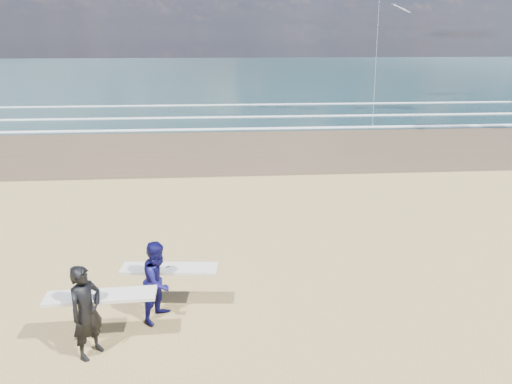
{
  "coord_description": "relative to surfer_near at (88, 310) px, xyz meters",
  "views": [
    {
      "loc": [
        3.33,
        -7.8,
        6.12
      ],
      "look_at": [
        4.36,
        6.0,
        1.32
      ],
      "focal_mm": 32.0,
      "sensor_mm": 36.0,
      "label": 1
    }
  ],
  "objects": [
    {
      "name": "foam_breakers",
      "position": [
        19.38,
        28.0,
        -0.95
      ],
      "size": [
        220.0,
        11.7,
        0.05
      ],
      "color": "white",
      "rests_on": "ground"
    },
    {
      "name": "wet_sand_strip",
      "position": [
        19.38,
        17.9,
        -1.0
      ],
      "size": [
        220.0,
        12.0,
        0.01
      ],
      "primitive_type": "cube",
      "color": "brown",
      "rests_on": "ground"
    },
    {
      "name": "surfer_far",
      "position": [
        1.24,
        1.19,
        -0.06
      ],
      "size": [
        2.23,
        1.27,
        1.88
      ],
      "color": "#0E0D48",
      "rests_on": "ground"
    },
    {
      "name": "ocean",
      "position": [
        19.38,
        71.9,
        -0.99
      ],
      "size": [
        220.0,
        100.0,
        0.02
      ],
      "primitive_type": "cube",
      "color": "#193437",
      "rests_on": "ground"
    },
    {
      "name": "kite_1",
      "position": [
        13.96,
        25.94,
        5.68
      ],
      "size": [
        6.26,
        4.79,
        11.81
      ],
      "color": "slate",
      "rests_on": "ground"
    },
    {
      "name": "surfer_near",
      "position": [
        0.0,
        0.0,
        0.0
      ],
      "size": [
        2.22,
        1.08,
        1.98
      ],
      "color": "black",
      "rests_on": "ground"
    }
  ]
}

